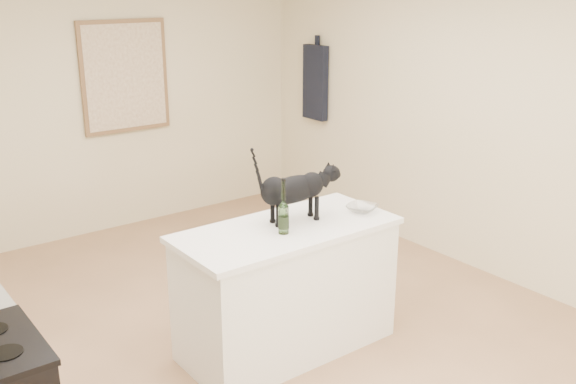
# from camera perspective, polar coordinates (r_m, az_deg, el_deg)

# --- Properties ---
(floor) EXTENTS (5.50, 5.50, 0.00)m
(floor) POSITION_cam_1_polar(r_m,az_deg,el_deg) (4.80, -2.57, -12.71)
(floor) COLOR tan
(floor) RESTS_ON ground
(wall_back) EXTENTS (4.50, 0.00, 4.50)m
(wall_back) POSITION_cam_1_polar(r_m,az_deg,el_deg) (6.69, -16.39, 7.37)
(wall_back) COLOR beige
(wall_back) RESTS_ON ground
(wall_right) EXTENTS (0.00, 5.50, 5.50)m
(wall_right) POSITION_cam_1_polar(r_m,az_deg,el_deg) (5.82, 15.86, 5.92)
(wall_right) COLOR beige
(wall_right) RESTS_ON ground
(island_base) EXTENTS (1.44, 0.67, 0.86)m
(island_base) POSITION_cam_1_polar(r_m,az_deg,el_deg) (4.50, -0.12, -8.66)
(island_base) COLOR white
(island_base) RESTS_ON floor
(island_top) EXTENTS (1.50, 0.70, 0.04)m
(island_top) POSITION_cam_1_polar(r_m,az_deg,el_deg) (4.32, -0.13, -3.32)
(island_top) COLOR white
(island_top) RESTS_ON island_base
(artwork_frame) EXTENTS (0.90, 0.03, 1.10)m
(artwork_frame) POSITION_cam_1_polar(r_m,az_deg,el_deg) (6.73, -14.08, 9.78)
(artwork_frame) COLOR brown
(artwork_frame) RESTS_ON wall_back
(artwork_canvas) EXTENTS (0.82, 0.00, 1.02)m
(artwork_canvas) POSITION_cam_1_polar(r_m,az_deg,el_deg) (6.72, -14.02, 9.77)
(artwork_canvas) COLOR beige
(artwork_canvas) RESTS_ON wall_back
(hanging_garment) EXTENTS (0.08, 0.34, 0.80)m
(hanging_garment) POSITION_cam_1_polar(r_m,az_deg,el_deg) (7.16, 2.41, 9.55)
(hanging_garment) COLOR black
(hanging_garment) RESTS_ON wall_right
(black_cat) EXTENTS (0.60, 0.28, 0.41)m
(black_cat) POSITION_cam_1_polar(r_m,az_deg,el_deg) (4.34, 0.49, -0.08)
(black_cat) COLOR black
(black_cat) RESTS_ON island_top
(wine_bottle) EXTENTS (0.08, 0.08, 0.32)m
(wine_bottle) POSITION_cam_1_polar(r_m,az_deg,el_deg) (4.15, -0.39, -1.55)
(wine_bottle) COLOR #305A24
(wine_bottle) RESTS_ON island_top
(glass_bowl) EXTENTS (0.27, 0.27, 0.05)m
(glass_bowl) POSITION_cam_1_polar(r_m,az_deg,el_deg) (4.61, 6.50, -1.45)
(glass_bowl) COLOR white
(glass_bowl) RESTS_ON island_top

